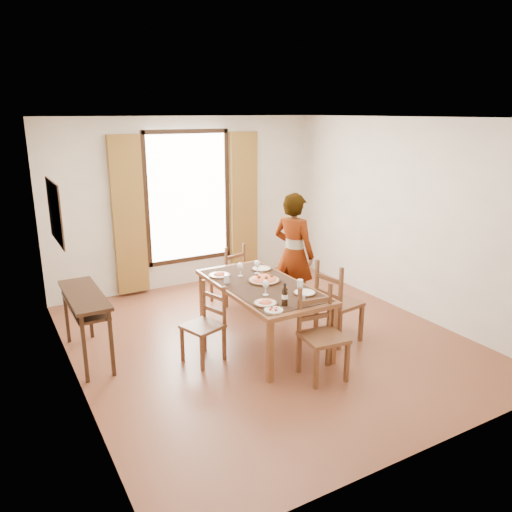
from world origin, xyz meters
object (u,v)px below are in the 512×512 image
pasta_platter (264,278)px  console_table (85,303)px  man (294,254)px  dining_table (262,289)px

pasta_platter → console_table: bearing=165.2°
man → pasta_platter: bearing=100.8°
pasta_platter → dining_table: bearing=-132.6°
console_table → pasta_platter: size_ratio=3.00×
console_table → man: size_ratio=0.70×
man → pasta_platter: (-0.79, -0.54, -0.05)m
dining_table → man: (0.87, 0.62, 0.17)m
dining_table → man: bearing=35.5°
dining_table → man: 1.08m
console_table → dining_table: bearing=-17.5°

